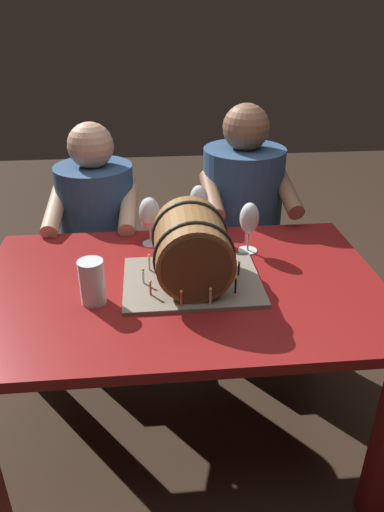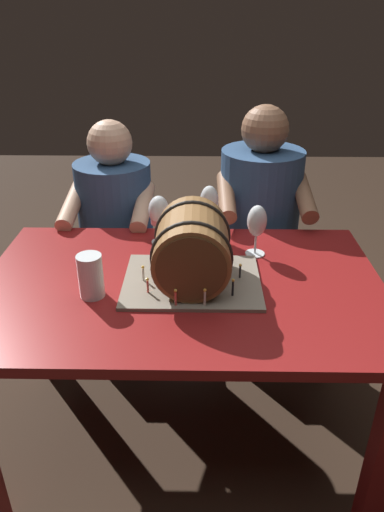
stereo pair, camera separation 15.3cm
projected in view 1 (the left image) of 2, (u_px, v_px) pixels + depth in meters
The scene contains 9 objects.
ground_plane at pixel (183, 439), 1.92m from camera, with size 8.00×8.00×0.00m, color #332319.
dining_table at pixel (182, 311), 1.63m from camera, with size 1.34×0.85×0.73m.
barrel_cake at pixel (192, 251), 1.52m from camera, with size 0.45×0.34×0.26m.
wine_glass_rose at pixel (150, 214), 1.77m from camera, with size 0.08×0.08×0.19m.
wine_glass_red at pixel (199, 203), 1.83m from camera, with size 0.07×0.07×0.21m.
wine_glass_empty at pixel (249, 219), 1.72m from camera, with size 0.07×0.07×0.19m.
beer_pint at pixel (92, 283), 1.45m from camera, with size 0.08×0.08×0.14m.
person_seated_left at pixel (101, 253), 2.23m from camera, with size 0.39×0.47×1.12m.
person_seated_right at pixel (240, 238), 2.27m from camera, with size 0.40×0.48×1.18m.
Camera 1 is at (-0.09, -1.35, 1.55)m, focal length 33.54 mm.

